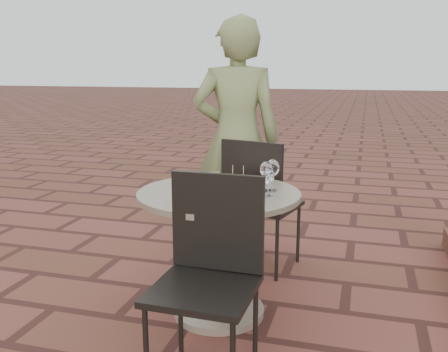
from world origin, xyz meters
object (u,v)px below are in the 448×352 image
(plate_tuna, at_px, (214,203))
(plate_sliders, at_px, (238,187))
(chair_far, at_px, (258,195))
(plate_salmon, at_px, (210,182))
(cafe_table, at_px, (219,234))
(chair_near, at_px, (210,261))
(diner, at_px, (236,140))

(plate_tuna, bearing_deg, plate_sliders, 81.20)
(chair_far, xyz_separation_m, plate_salmon, (-0.17, -0.55, 0.20))
(cafe_table, xyz_separation_m, chair_near, (0.12, -0.54, 0.07))
(chair_near, distance_m, diner, 1.56)
(diner, bearing_deg, chair_near, 87.47)
(chair_far, xyz_separation_m, plate_tuna, (-0.02, -0.96, 0.20))
(diner, relative_size, plate_salmon, 5.07)
(cafe_table, distance_m, plate_sliders, 0.29)
(chair_near, bearing_deg, diner, 101.59)
(cafe_table, relative_size, chair_near, 0.97)
(chair_far, bearing_deg, chair_near, 106.02)
(chair_near, bearing_deg, plate_salmon, 108.73)
(plate_tuna, bearing_deg, chair_near, -76.74)
(diner, relative_size, plate_sliders, 7.26)
(cafe_table, xyz_separation_m, plate_sliders, (0.10, 0.02, 0.27))
(diner, bearing_deg, plate_salmon, 81.46)
(cafe_table, xyz_separation_m, chair_far, (0.08, 0.68, 0.07))
(chair_far, bearing_deg, diner, -37.18)
(cafe_table, xyz_separation_m, diner, (-0.15, 0.96, 0.39))
(chair_far, height_order, plate_sliders, chair_far)
(cafe_table, distance_m, plate_tuna, 0.39)
(chair_near, height_order, plate_sliders, chair_near)
(cafe_table, height_order, plate_salmon, plate_salmon)
(chair_far, relative_size, plate_sliders, 3.85)
(diner, bearing_deg, plate_tuna, 86.80)
(chair_far, relative_size, diner, 0.53)
(cafe_table, distance_m, plate_salmon, 0.31)
(diner, height_order, plate_tuna, diner)
(diner, distance_m, plate_salmon, 0.85)
(chair_near, relative_size, diner, 0.53)
(chair_near, height_order, plate_tuna, chair_near)
(plate_salmon, bearing_deg, cafe_table, -55.52)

